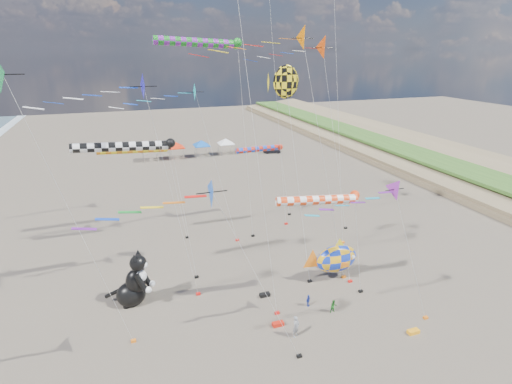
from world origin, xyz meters
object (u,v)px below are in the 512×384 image
Objects in this scene: child_green at (334,306)px; fish_inflatable at (336,259)px; parked_car at (272,150)px; child_blue at (308,301)px; person_adult at (296,327)px; cat_inflatable at (133,278)px.

fish_inflatable is at bearing 57.12° from child_green.
parked_car reaches higher than child_green.
child_blue is at bearing -144.91° from fish_inflatable.
parked_car is (14.71, 51.06, 0.07)m from child_green.
person_adult is 1.63× the size of child_blue.
cat_inflatable reaches higher than fish_inflatable.
fish_inflatable is 5.42m from child_blue.
child_green is at bearing 0.25° from cat_inflatable.
cat_inflatable is 18.02m from fish_inflatable.
child_blue is at bearing 17.49° from person_adult.
child_blue is at bearing 2.95° from cat_inflatable.
fish_inflatable is (17.87, -2.26, -0.35)m from cat_inflatable.
fish_inflatable is 5.40m from child_green.
child_blue is (-1.58, 1.45, -0.04)m from child_green.
parked_car reaches higher than child_blue.
child_blue is 52.21m from parked_car.
child_green is at bearing -74.57° from child_blue.
person_adult is 1.52× the size of child_green.
child_green reaches higher than child_blue.
child_green is at bearing -179.84° from parked_car.
parked_car is (18.83, 52.68, -0.23)m from person_adult.
fish_inflatable is 1.45× the size of parked_car.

